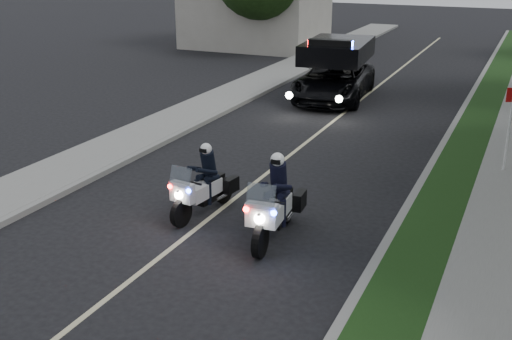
% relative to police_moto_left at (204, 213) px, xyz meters
% --- Properties ---
extents(ground, '(120.00, 120.00, 0.00)m').
position_rel_police_moto_left_xyz_m(ground, '(0.25, -1.62, 0.00)').
color(ground, black).
rests_on(ground, ground).
extents(curb_right, '(0.20, 60.00, 0.15)m').
position_rel_police_moto_left_xyz_m(curb_right, '(4.35, 8.38, 0.07)').
color(curb_right, gray).
rests_on(curb_right, ground).
extents(grass_verge, '(1.20, 60.00, 0.16)m').
position_rel_police_moto_left_xyz_m(grass_verge, '(5.05, 8.38, 0.08)').
color(grass_verge, '#193814').
rests_on(grass_verge, ground).
extents(sidewalk_right, '(1.40, 60.00, 0.16)m').
position_rel_police_moto_left_xyz_m(sidewalk_right, '(6.35, 8.38, 0.08)').
color(sidewalk_right, gray).
rests_on(sidewalk_right, ground).
extents(curb_left, '(0.20, 60.00, 0.15)m').
position_rel_police_moto_left_xyz_m(curb_left, '(-3.85, 8.38, 0.07)').
color(curb_left, gray).
rests_on(curb_left, ground).
extents(sidewalk_left, '(2.00, 60.00, 0.16)m').
position_rel_police_moto_left_xyz_m(sidewalk_left, '(-4.95, 8.38, 0.08)').
color(sidewalk_left, gray).
rests_on(sidewalk_left, ground).
extents(lane_marking, '(0.12, 50.00, 0.01)m').
position_rel_police_moto_left_xyz_m(lane_marking, '(0.25, 8.38, 0.00)').
color(lane_marking, '#BFB78C').
rests_on(lane_marking, ground).
extents(police_moto_left, '(0.97, 2.09, 1.71)m').
position_rel_police_moto_left_xyz_m(police_moto_left, '(0.00, 0.00, 0.00)').
color(police_moto_left, silver).
rests_on(police_moto_left, ground).
extents(police_moto_right, '(0.97, 2.29, 1.90)m').
position_rel_police_moto_left_xyz_m(police_moto_right, '(2.02, -0.51, 0.00)').
color(police_moto_right, silver).
rests_on(police_moto_right, ground).
extents(police_suv, '(3.18, 5.92, 2.76)m').
position_rel_police_moto_left_xyz_m(police_suv, '(-0.82, 12.59, 0.00)').
color(police_suv, black).
rests_on(police_suv, ground).
extents(bicycle, '(0.80, 1.90, 0.97)m').
position_rel_police_moto_left_xyz_m(bicycle, '(-2.01, 15.72, 0.00)').
color(bicycle, black).
rests_on(bicycle, ground).
extents(cyclist, '(0.64, 0.45, 1.72)m').
position_rel_police_moto_left_xyz_m(cyclist, '(-2.01, 15.72, 0.00)').
color(cyclist, black).
rests_on(cyclist, ground).
extents(sign_post, '(0.53, 0.53, 2.54)m').
position_rel_police_moto_left_xyz_m(sign_post, '(6.25, 5.72, 0.00)').
color(sign_post, '#AB280C').
rests_on(sign_post, ground).
extents(tree_left_near, '(7.12, 7.12, 9.09)m').
position_rel_police_moto_left_xyz_m(tree_left_near, '(-8.26, 21.76, 0.00)').
color(tree_left_near, '#204115').
rests_on(tree_left_near, ground).
extents(tree_left_far, '(7.94, 7.94, 10.85)m').
position_rel_police_moto_left_xyz_m(tree_left_far, '(-9.08, 26.96, 0.00)').
color(tree_left_far, black).
rests_on(tree_left_far, ground).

